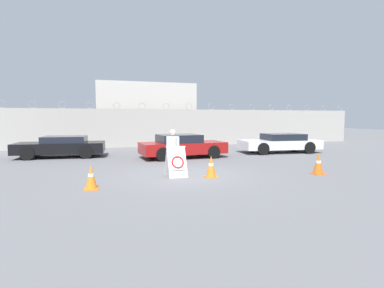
# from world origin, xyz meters

# --- Properties ---
(ground_plane) EXTENTS (90.00, 90.00, 0.00)m
(ground_plane) POSITION_xyz_m (0.00, 0.00, 0.00)
(ground_plane) COLOR slate
(perimeter_wall) EXTENTS (36.00, 0.30, 3.15)m
(perimeter_wall) POSITION_xyz_m (-0.00, 11.15, 1.36)
(perimeter_wall) COLOR #ADA8A0
(perimeter_wall) RESTS_ON ground_plane
(building_block) EXTENTS (7.56, 7.82, 4.76)m
(building_block) POSITION_xyz_m (0.63, 15.96, 2.38)
(building_block) COLOR beige
(building_block) RESTS_ON ground_plane
(barricade_sign) EXTENTS (0.70, 0.82, 1.08)m
(barricade_sign) POSITION_xyz_m (-0.43, -0.32, 0.53)
(barricade_sign) COLOR white
(barricade_sign) RESTS_ON ground_plane
(security_guard) EXTENTS (0.45, 0.64, 1.65)m
(security_guard) POSITION_xyz_m (-0.42, 0.21, 0.91)
(security_guard) COLOR #514C42
(security_guard) RESTS_ON ground_plane
(traffic_cone_near) EXTENTS (0.42, 0.42, 0.79)m
(traffic_cone_near) POSITION_xyz_m (4.70, -1.44, 0.39)
(traffic_cone_near) COLOR orange
(traffic_cone_near) RESTS_ON ground_plane
(traffic_cone_mid) EXTENTS (0.39, 0.39, 0.72)m
(traffic_cone_mid) POSITION_xyz_m (-3.27, -1.44, 0.36)
(traffic_cone_mid) COLOR orange
(traffic_cone_mid) RESTS_ON ground_plane
(traffic_cone_far) EXTENTS (0.41, 0.41, 0.76)m
(traffic_cone_far) POSITION_xyz_m (0.70, -0.80, 0.38)
(traffic_cone_far) COLOR orange
(traffic_cone_far) RESTS_ON ground_plane
(parked_car_front_coupe) EXTENTS (4.54, 2.24, 1.11)m
(parked_car_front_coupe) POSITION_xyz_m (-4.91, 6.54, 0.59)
(parked_car_front_coupe) COLOR black
(parked_car_front_coupe) RESTS_ON ground_plane
(parked_car_rear_sedan) EXTENTS (4.47, 2.23, 1.21)m
(parked_car_rear_sedan) POSITION_xyz_m (1.10, 4.45, 0.62)
(parked_car_rear_sedan) COLOR black
(parked_car_rear_sedan) RESTS_ON ground_plane
(parked_car_far_side) EXTENTS (4.81, 2.26, 1.13)m
(parked_car_far_side) POSITION_xyz_m (7.30, 4.91, 0.59)
(parked_car_far_side) COLOR black
(parked_car_far_side) RESTS_ON ground_plane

